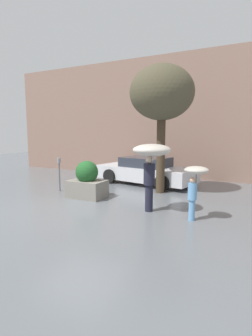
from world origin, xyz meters
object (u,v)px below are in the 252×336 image
(parked_car_near, at_px, (146,171))
(street_tree, at_px, (162,94))
(parking_meter, at_px, (59,167))
(planter_box, at_px, (87,182))
(person_adult, at_px, (151,157))
(person_child, at_px, (195,179))

(parked_car_near, distance_m, street_tree, 3.56)
(parked_car_near, relative_size, parking_meter, 3.55)
(planter_box, height_order, street_tree, street_tree)
(person_adult, distance_m, parked_car_near, 4.37)
(street_tree, bearing_deg, planter_box, -137.38)
(person_adult, bearing_deg, street_tree, 145.03)
(person_child, bearing_deg, person_adult, 127.17)
(planter_box, bearing_deg, street_tree, 42.62)
(person_child, distance_m, parked_car_near, 5.03)
(person_adult, relative_size, street_tree, 0.42)
(planter_box, height_order, person_child, person_child)
(planter_box, relative_size, person_adult, 0.66)
(person_adult, xyz_separation_m, parked_car_near, (-1.77, 3.87, -1.00))
(planter_box, height_order, parking_meter, parking_meter)
(person_child, bearing_deg, parked_car_near, 80.19)
(person_adult, distance_m, person_child, 1.34)
(person_child, height_order, street_tree, street_tree)
(planter_box, relative_size, street_tree, 0.28)
(parking_meter, bearing_deg, planter_box, -12.81)
(parked_car_near, bearing_deg, person_child, -132.76)
(street_tree, relative_size, parking_meter, 3.62)
(person_adult, relative_size, parked_car_near, 0.42)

